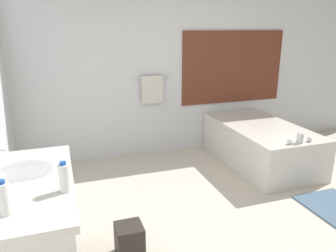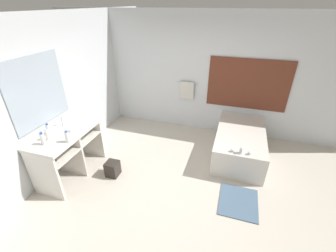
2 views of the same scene
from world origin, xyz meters
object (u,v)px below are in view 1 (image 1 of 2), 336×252
object	(u,v)px
soap_dispenser	(1,190)
waste_bin	(129,240)
bathtub	(260,142)
water_bottle_2	(64,178)
water_bottle_1	(4,199)

from	to	relation	value
soap_dispenser	waste_bin	distance (m)	1.23
bathtub	water_bottle_2	distance (m)	3.23
waste_bin	water_bottle_2	bearing A→B (deg)	-139.96
bathtub	water_bottle_1	bearing A→B (deg)	-146.90
water_bottle_1	water_bottle_2	bearing A→B (deg)	28.09
bathtub	waste_bin	distance (m)	2.57
soap_dispenser	waste_bin	size ratio (longest dim) A/B	0.70
water_bottle_2	soap_dispenser	world-z (taller)	same
water_bottle_1	soap_dispenser	xyz separation A→B (m)	(-0.03, 0.13, -0.01)
water_bottle_1	waste_bin	xyz separation A→B (m)	(0.78, 0.56, -0.83)
water_bottle_1	water_bottle_2	distance (m)	0.36
water_bottle_1	soap_dispenser	world-z (taller)	water_bottle_1
bathtub	soap_dispenser	bearing A→B (deg)	-148.96
water_bottle_1	waste_bin	bearing A→B (deg)	35.60
bathtub	soap_dispenser	xyz separation A→B (m)	(-2.98, -1.79, 0.66)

